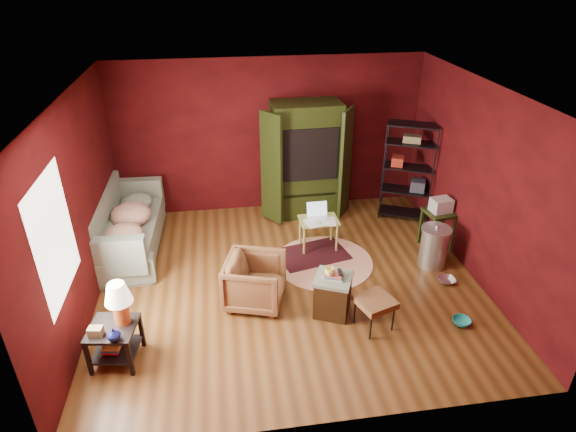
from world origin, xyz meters
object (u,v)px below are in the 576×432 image
object	(u,v)px
hamper	(333,294)
tv_armoire	(306,158)
sofa	(126,228)
laptop_desk	(318,222)
side_table	(116,316)
wire_shelving	(409,168)
armchair	(255,279)

from	to	relation	value
hamper	tv_armoire	xyz separation A→B (m)	(0.15, 2.90, 0.79)
sofa	laptop_desk	xyz separation A→B (m)	(3.08, -0.36, 0.05)
side_table	wire_shelving	distance (m)	5.44
armchair	tv_armoire	xyz separation A→B (m)	(1.15, 2.54, 0.70)
side_table	laptop_desk	world-z (taller)	side_table
side_table	tv_armoire	world-z (taller)	tv_armoire
sofa	armchair	bearing A→B (deg)	-135.84
sofa	wire_shelving	xyz separation A→B (m)	(4.86, 0.44, 0.56)
hamper	wire_shelving	xyz separation A→B (m)	(1.92, 2.45, 0.68)
armchair	laptop_desk	distance (m)	1.73
sofa	hamper	distance (m)	3.56
side_table	hamper	distance (m)	2.73
tv_armoire	wire_shelving	size ratio (longest dim) A/B	1.17
armchair	hamper	size ratio (longest dim) A/B	1.19
armchair	wire_shelving	distance (m)	3.64
side_table	wire_shelving	size ratio (longest dim) A/B	0.59
tv_armoire	wire_shelving	bearing A→B (deg)	-15.99
armchair	hamper	distance (m)	1.07
sofa	armchair	world-z (taller)	sofa
hamper	laptop_desk	xyz separation A→B (m)	(0.14, 1.65, 0.18)
tv_armoire	laptop_desk	bearing A→B (deg)	-92.17
armchair	laptop_desk	bearing A→B (deg)	-24.85
armchair	tv_armoire	world-z (taller)	tv_armoire
side_table	sofa	bearing A→B (deg)	96.16
sofa	laptop_desk	bearing A→B (deg)	-101.98
tv_armoire	armchair	bearing A→B (deg)	-116.20
side_table	tv_armoire	size ratio (longest dim) A/B	0.50
sofa	laptop_desk	distance (m)	3.10
wire_shelving	tv_armoire	bearing A→B (deg)	-169.49
wire_shelving	laptop_desk	bearing A→B (deg)	-131.03
sofa	hamper	world-z (taller)	sofa
hamper	tv_armoire	distance (m)	3.01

